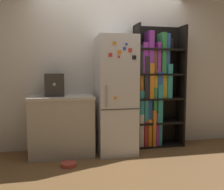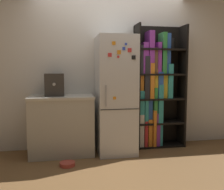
% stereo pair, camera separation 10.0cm
% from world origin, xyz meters
% --- Properties ---
extents(ground_plane, '(16.00, 16.00, 0.00)m').
position_xyz_m(ground_plane, '(0.00, 0.00, 0.00)').
color(ground_plane, olive).
extents(wall_back, '(8.00, 0.05, 2.60)m').
position_xyz_m(wall_back, '(0.00, 0.47, 1.30)').
color(wall_back, white).
rests_on(wall_back, ground_plane).
extents(refrigerator, '(0.58, 0.69, 1.81)m').
position_xyz_m(refrigerator, '(-0.00, 0.12, 0.91)').
color(refrigerator, silver).
rests_on(refrigerator, ground_plane).
extents(bookshelf, '(0.83, 0.34, 2.04)m').
position_xyz_m(bookshelf, '(0.71, 0.30, 0.98)').
color(bookshelf, black).
rests_on(bookshelf, ground_plane).
extents(kitchen_counter, '(0.97, 0.60, 0.90)m').
position_xyz_m(kitchen_counter, '(-0.83, 0.16, 0.45)').
color(kitchen_counter, '#BCB7A8').
rests_on(kitchen_counter, ground_plane).
extents(espresso_machine, '(0.28, 0.36, 0.34)m').
position_xyz_m(espresso_machine, '(-0.93, 0.19, 1.07)').
color(espresso_machine, '#38332D').
rests_on(espresso_machine, kitchen_counter).
extents(pet_bowl, '(0.21, 0.21, 0.05)m').
position_xyz_m(pet_bowl, '(-0.76, -0.36, 0.03)').
color(pet_bowl, '#D84C3F').
rests_on(pet_bowl, ground_plane).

